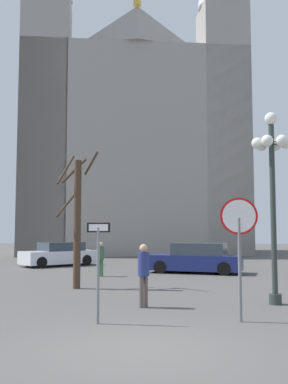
{
  "coord_description": "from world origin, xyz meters",
  "views": [
    {
      "loc": [
        0.51,
        -8.22,
        2.16
      ],
      "look_at": [
        -0.81,
        16.52,
        4.26
      ],
      "focal_mm": 41.54,
      "sensor_mm": 36.0,
      "label": 1
    }
  ],
  "objects": [
    {
      "name": "pedestrian_standing",
      "position": [
        -0.18,
        4.31,
        1.06
      ],
      "size": [
        0.32,
        0.32,
        1.75
      ],
      "color": "#594C47",
      "rests_on": "ground"
    },
    {
      "name": "pedestrian_walking",
      "position": [
        -2.6,
        12.34,
        0.94
      ],
      "size": [
        0.32,
        0.32,
        1.57
      ],
      "color": "#33663F",
      "rests_on": "ground"
    },
    {
      "name": "street_lamp",
      "position": [
        3.61,
        5.0,
        3.85
      ],
      "size": [
        1.18,
        1.07,
        5.66
      ],
      "color": "#2D3833",
      "rests_on": "ground"
    },
    {
      "name": "bare_tree",
      "position": [
        -2.87,
        8.16,
        2.6
      ],
      "size": [
        1.61,
        1.18,
        5.07
      ],
      "color": "#473323",
      "rests_on": "ground"
    },
    {
      "name": "parked_car_far_white",
      "position": [
        -6.01,
        18.19,
        0.67
      ],
      "size": [
        4.42,
        4.22,
        1.4
      ],
      "color": "silver",
      "rests_on": "ground"
    },
    {
      "name": "stop_sign",
      "position": [
        2.21,
        2.5,
        2.09
      ],
      "size": [
        0.89,
        0.15,
        2.92
      ],
      "color": "slate",
      "rests_on": "ground"
    },
    {
      "name": "ground_plane",
      "position": [
        0.0,
        0.0,
        0.0
      ],
      "size": [
        120.0,
        120.0,
        0.0
      ],
      "primitive_type": "plane",
      "color": "#514F4C"
    },
    {
      "name": "parked_car_near_navy",
      "position": [
        1.92,
        14.24,
        0.7
      ],
      "size": [
        4.92,
        2.97,
        1.49
      ],
      "color": "navy",
      "rests_on": "ground"
    },
    {
      "name": "one_way_arrow_sign",
      "position": [
        -1.11,
        2.11,
        1.42
      ],
      "size": [
        0.55,
        0.09,
        2.32
      ],
      "color": "slate",
      "rests_on": "ground"
    },
    {
      "name": "cathedral",
      "position": [
        -2.57,
        32.09,
        11.8
      ],
      "size": [
        20.81,
        14.0,
        39.24
      ],
      "color": "gray",
      "rests_on": "ground"
    }
  ]
}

